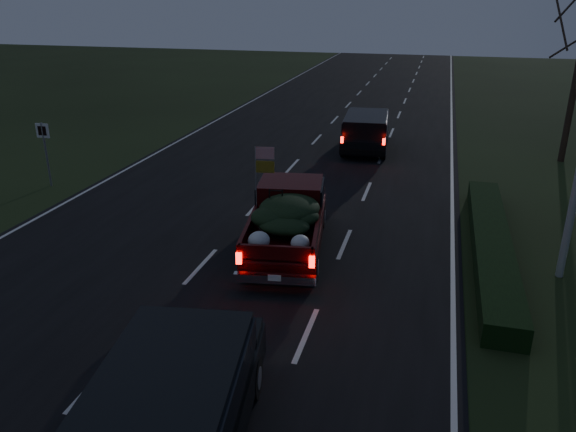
% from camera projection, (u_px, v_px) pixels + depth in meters
% --- Properties ---
extents(ground, '(120.00, 120.00, 0.00)m').
position_uv_depth(ground, '(201.00, 267.00, 15.54)').
color(ground, black).
rests_on(ground, ground).
extents(road_asphalt, '(14.00, 120.00, 0.02)m').
position_uv_depth(road_asphalt, '(201.00, 266.00, 15.54)').
color(road_asphalt, black).
rests_on(road_asphalt, ground).
extents(hedge_row, '(1.00, 10.00, 0.60)m').
position_uv_depth(hedge_row, '(491.00, 244.00, 16.24)').
color(hedge_row, black).
rests_on(hedge_row, ground).
extents(route_sign, '(0.55, 0.08, 2.50)m').
position_uv_depth(route_sign, '(45.00, 145.00, 21.47)').
color(route_sign, gray).
rests_on(route_sign, ground).
extents(pickup_truck, '(2.76, 5.47, 2.74)m').
position_uv_depth(pickup_truck, '(287.00, 216.00, 16.27)').
color(pickup_truck, '#3B0808').
rests_on(pickup_truck, ground).
extents(lead_suv, '(2.37, 5.00, 1.40)m').
position_uv_depth(lead_suv, '(366.00, 128.00, 26.71)').
color(lead_suv, black).
rests_on(lead_suv, ground).
extents(rear_suv, '(2.97, 5.49, 1.50)m').
position_uv_depth(rear_suv, '(169.00, 410.00, 8.56)').
color(rear_suv, black).
rests_on(rear_suv, ground).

